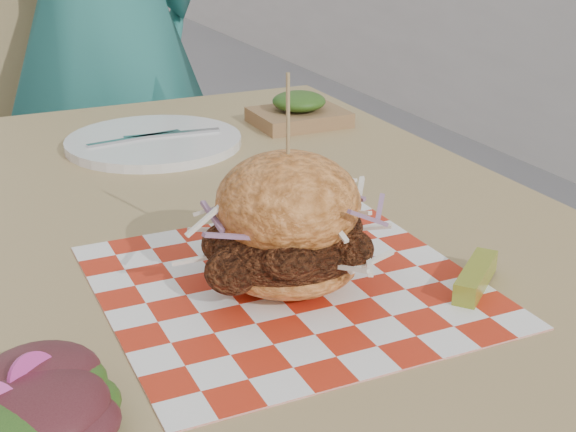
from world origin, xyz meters
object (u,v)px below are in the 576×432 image
(diner, at_px, (103,11))
(sandwich, at_px, (288,229))
(patio_table, at_px, (230,275))
(patio_chair, at_px, (81,138))

(diner, bearing_deg, sandwich, 63.81)
(patio_table, bearing_deg, patio_chair, 88.80)
(diner, height_order, patio_chair, diner)
(patio_table, distance_m, sandwich, 0.24)
(patio_table, bearing_deg, sandwich, -93.08)
(patio_chair, bearing_deg, sandwich, -78.09)
(diner, relative_size, patio_table, 1.43)
(patio_table, relative_size, patio_chair, 1.26)
(patio_chair, relative_size, sandwich, 4.47)
(diner, height_order, sandwich, diner)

